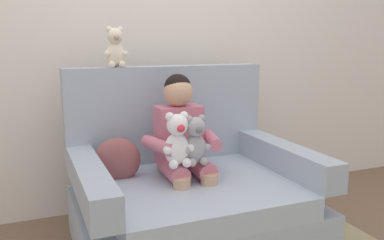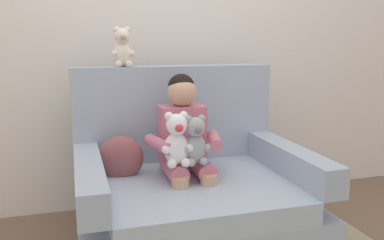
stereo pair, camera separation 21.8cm
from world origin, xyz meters
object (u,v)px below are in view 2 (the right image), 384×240
at_px(seated_child, 185,139).
at_px(plush_white, 177,141).
at_px(plush_cream_on_backrest, 123,48).
at_px(throw_pillow, 121,158).
at_px(plush_grey, 195,141).
at_px(armchair, 191,194).

relative_size(seated_child, plush_white, 2.81).
height_order(seated_child, plush_white, seated_child).
bearing_deg(plush_cream_on_backrest, seated_child, -55.16).
height_order(plush_cream_on_backrest, throw_pillow, plush_cream_on_backrest).
height_order(plush_grey, plush_white, plush_white).
relative_size(plush_grey, plush_cream_on_backrest, 1.11).
xyz_separation_m(plush_grey, plush_white, (-0.10, 0.00, 0.01)).
relative_size(seated_child, plush_grey, 3.06).
relative_size(armchair, seated_child, 1.55).
bearing_deg(plush_white, plush_cream_on_backrest, 101.36).
height_order(plush_white, plush_cream_on_backrest, plush_cream_on_backrest).
bearing_deg(plush_grey, armchair, 77.67).
bearing_deg(plush_grey, seated_child, 87.62).
relative_size(plush_white, plush_cream_on_backrest, 1.21).
distance_m(armchair, seated_child, 0.32).
xyz_separation_m(armchair, plush_cream_on_backrest, (-0.32, 0.37, 0.83)).
bearing_deg(throw_pillow, seated_child, -15.90).
height_order(plush_grey, throw_pillow, plush_grey).
distance_m(seated_child, plush_white, 0.18).
bearing_deg(plush_cream_on_backrest, plush_grey, -63.77).
relative_size(armchair, throw_pillow, 4.92).
bearing_deg(plush_white, plush_grey, -13.20).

